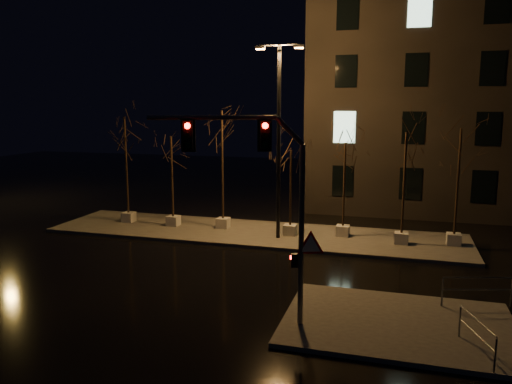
% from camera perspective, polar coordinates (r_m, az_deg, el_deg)
% --- Properties ---
extents(ground, '(90.00, 90.00, 0.00)m').
position_cam_1_polar(ground, '(21.21, -4.97, -8.82)').
color(ground, black).
rests_on(ground, ground).
extents(median, '(22.00, 5.00, 0.15)m').
position_cam_1_polar(median, '(26.64, -0.31, -4.74)').
color(median, '#43403C').
rests_on(median, ground).
extents(sidewalk_corner, '(7.00, 5.00, 0.15)m').
position_cam_1_polar(sidewalk_corner, '(16.63, 15.88, -14.30)').
color(sidewalk_corner, '#43403C').
rests_on(sidewalk_corner, ground).
extents(building, '(25.00, 12.00, 15.00)m').
position_cam_1_polar(building, '(37.33, 26.91, 9.89)').
color(building, black).
rests_on(building, ground).
extents(tree_0, '(1.80, 1.80, 6.19)m').
position_cam_1_polar(tree_0, '(29.19, -14.71, 5.71)').
color(tree_0, '#B9B6AD').
rests_on(tree_0, median).
extents(tree_1, '(1.80, 1.80, 5.13)m').
position_cam_1_polar(tree_1, '(27.74, -9.64, 4.04)').
color(tree_1, '#B9B6AD').
rests_on(tree_1, median).
extents(tree_2, '(1.80, 1.80, 6.55)m').
position_cam_1_polar(tree_2, '(26.79, -3.90, 6.27)').
color(tree_2, '#B9B6AD').
rests_on(tree_2, median).
extents(tree_3, '(1.80, 1.80, 4.54)m').
position_cam_1_polar(tree_3, '(25.40, 4.00, 2.63)').
color(tree_3, '#B9B6AD').
rests_on(tree_3, median).
extents(tree_4, '(1.80, 1.80, 4.93)m').
position_cam_1_polar(tree_4, '(25.52, 10.10, 3.20)').
color(tree_4, '#B9B6AD').
rests_on(tree_4, median).
extents(tree_5, '(1.80, 1.80, 5.55)m').
position_cam_1_polar(tree_5, '(24.67, 16.70, 3.80)').
color(tree_5, '#B9B6AD').
rests_on(tree_5, median).
extents(tree_6, '(1.80, 1.80, 5.74)m').
position_cam_1_polar(tree_6, '(25.27, 22.24, 3.95)').
color(tree_6, '#B9B6AD').
rests_on(tree_6, median).
extents(traffic_signal_mast, '(4.96, 1.72, 6.35)m').
position_cam_1_polar(traffic_signal_mast, '(14.61, 1.29, 0.19)').
color(traffic_signal_mast, '#575A5E').
rests_on(traffic_signal_mast, sidewalk_corner).
extents(streetlight_main, '(2.38, 0.29, 9.54)m').
position_cam_1_polar(streetlight_main, '(24.66, 2.63, 7.22)').
color(streetlight_main, black).
rests_on(streetlight_main, median).
extents(guard_rail_a, '(2.27, 0.67, 1.01)m').
position_cam_1_polar(guard_rail_a, '(18.41, 23.96, -9.92)').
color(guard_rail_a, '#575A5E').
rests_on(guard_rail_a, sidewalk_corner).
extents(guard_rail_b, '(0.68, 1.95, 0.97)m').
position_cam_1_polar(guard_rail_b, '(15.14, 23.90, -14.36)').
color(guard_rail_b, '#575A5E').
rests_on(guard_rail_b, sidewalk_corner).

